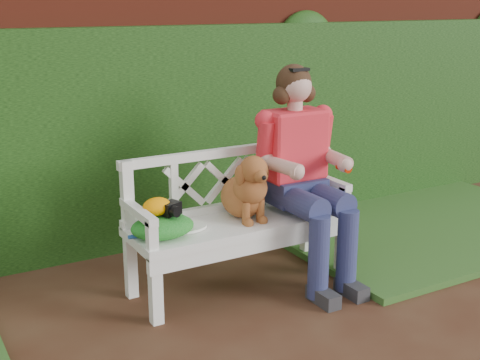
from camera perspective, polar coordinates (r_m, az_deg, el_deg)
ground at (r=3.76m, az=-1.41°, el=-14.36°), size 60.00×60.00×0.00m
brick_wall at (r=5.07m, az=-11.84°, el=6.49°), size 10.00×0.30×2.20m
ivy_hedge at (r=4.91m, az=-10.87°, el=3.27°), size 10.00×0.18×1.70m
grass_right at (r=5.76m, az=15.61°, el=-3.73°), size 2.60×2.00×0.05m
garden_bench at (r=4.35m, az=0.00°, el=-6.48°), size 1.61×0.70×0.48m
seated_woman at (r=4.40m, az=5.15°, el=0.63°), size 0.71×0.89×1.49m
dog at (r=4.22m, az=0.44°, el=-0.48°), size 0.32×0.42×0.46m
tennis_racket at (r=4.09m, az=-5.22°, el=-4.23°), size 0.55×0.23×0.03m
green_bag at (r=3.96m, az=-6.90°, el=-4.09°), size 0.48×0.43×0.14m
camera_item at (r=3.94m, az=-6.22°, el=-2.52°), size 0.14×0.12×0.08m
baseball_glove at (r=3.93m, az=-7.40°, el=-2.36°), size 0.21×0.18×0.11m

